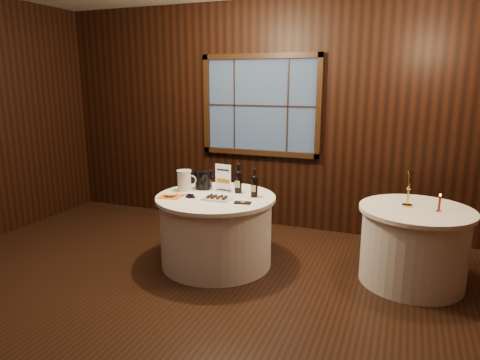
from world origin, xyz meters
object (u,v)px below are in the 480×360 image
at_px(main_table, 216,230).
at_px(cracker_bowl, 171,195).
at_px(sign_stand, 224,182).
at_px(ice_bucket, 204,179).
at_px(brass_candlestick, 408,194).
at_px(chocolate_plate, 217,198).
at_px(port_bottle_left, 238,180).
at_px(port_bottle_right, 254,185).
at_px(glass_pitcher, 184,180).
at_px(grape_bunch, 191,196).
at_px(red_candle, 439,205).
at_px(side_table, 413,245).
at_px(chocolate_box, 243,203).

xyz_separation_m(main_table, cracker_bowl, (-0.43, -0.19, 0.40)).
bearing_deg(cracker_bowl, sign_stand, 43.30).
bearing_deg(ice_bucket, brass_candlestick, 2.77).
bearing_deg(chocolate_plate, main_table, 120.40).
distance_m(chocolate_plate, brass_candlestick, 1.90).
xyz_separation_m(port_bottle_left, port_bottle_right, (0.22, -0.09, -0.01)).
relative_size(main_table, chocolate_plate, 4.39).
bearing_deg(port_bottle_right, main_table, -165.68).
bearing_deg(port_bottle_right, brass_candlestick, 6.09).
bearing_deg(ice_bucket, sign_stand, -2.95).
bearing_deg(port_bottle_left, brass_candlestick, -1.33).
distance_m(ice_bucket, glass_pitcher, 0.22).
distance_m(main_table, cracker_bowl, 0.62).
bearing_deg(chocolate_plate, ice_bucket, 132.85).
height_order(ice_bucket, chocolate_plate, ice_bucket).
xyz_separation_m(ice_bucket, grape_bunch, (0.04, -0.39, -0.09)).
relative_size(sign_stand, brass_candlestick, 0.88).
bearing_deg(red_candle, chocolate_plate, -170.02).
relative_size(main_table, brass_candlestick, 3.57).
xyz_separation_m(port_bottle_right, glass_pitcher, (-0.81, -0.05, -0.01)).
relative_size(port_bottle_left, grape_bunch, 1.87).
bearing_deg(side_table, red_candle, -15.83).
height_order(chocolate_plate, chocolate_box, chocolate_plate).
bearing_deg(port_bottle_right, ice_bucket, 168.19).
bearing_deg(brass_candlestick, side_table, -20.24).
height_order(chocolate_plate, red_candle, red_candle).
bearing_deg(brass_candlestick, ice_bucket, -177.23).
height_order(chocolate_plate, cracker_bowl, chocolate_plate).
height_order(ice_bucket, brass_candlestick, brass_candlestick).
distance_m(port_bottle_right, red_candle, 1.80).
xyz_separation_m(port_bottle_left, cracker_bowl, (-0.61, -0.40, -0.12)).
distance_m(chocolate_box, grape_bunch, 0.59).
bearing_deg(port_bottle_left, glass_pitcher, -172.28).
bearing_deg(sign_stand, main_table, -82.08).
bearing_deg(grape_bunch, glass_pitcher, 130.09).
xyz_separation_m(side_table, port_bottle_left, (-1.82, -0.09, 0.52)).
distance_m(brass_candlestick, red_candle, 0.30).
bearing_deg(port_bottle_left, ice_bucket, 171.91).
bearing_deg(grape_bunch, ice_bucket, 95.60).
bearing_deg(port_bottle_left, chocolate_plate, -112.60).
bearing_deg(chocolate_box, port_bottle_left, 108.30).
xyz_separation_m(chocolate_box, grape_bunch, (-0.59, -0.00, 0.01)).
bearing_deg(main_table, side_table, 8.53).
distance_m(ice_bucket, chocolate_box, 0.74).
bearing_deg(chocolate_box, cracker_bowl, 172.75).
xyz_separation_m(grape_bunch, cracker_bowl, (-0.22, -0.03, 0.00)).
height_order(main_table, port_bottle_right, port_bottle_right).
height_order(sign_stand, port_bottle_right, sign_stand).
height_order(grape_bunch, glass_pitcher, glass_pitcher).
bearing_deg(port_bottle_left, chocolate_box, -67.67).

